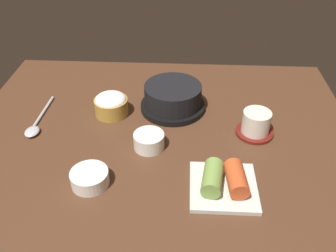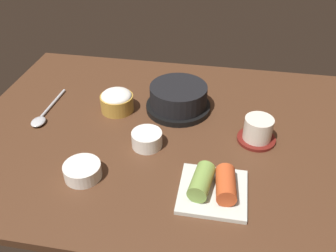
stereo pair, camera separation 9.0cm
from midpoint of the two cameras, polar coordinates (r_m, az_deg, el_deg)
The scene contains 8 objects.
dining_table at distance 93.80cm, azimuth 1.75°, elevation -1.22°, with size 100.00×76.00×2.00cm, color #4C2D1C.
stone_pot at distance 99.33cm, azimuth 4.24°, elevation 4.35°, with size 17.83×17.83×7.29cm.
rice_bowl at distance 99.49cm, azimuth -5.51°, elevation 3.95°, with size 9.04×9.04×6.12cm.
tea_cup_with_saucer at distance 92.18cm, azimuth 16.67°, elevation -0.58°, with size 9.48×9.48×6.47cm.
banchan_cup_center at distance 86.98cm, azimuth -0.41°, elevation -2.14°, with size 7.42×7.42×3.85cm.
kimchi_plate at distance 76.65cm, azimuth 10.53°, elevation -9.47°, with size 14.11×14.11×5.11cm.
side_bowl_near at distance 80.36cm, azimuth -10.22°, elevation -7.03°, with size 8.19×8.19×3.29cm.
spoon at distance 101.51cm, azimuth -16.74°, elevation 1.44°, with size 3.60×19.21×1.35cm.
Camera 2 is at (14.77, -72.99, 58.36)cm, focal length 38.73 mm.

